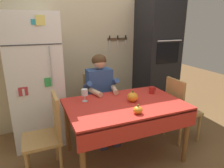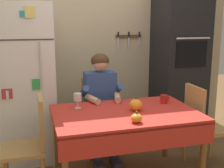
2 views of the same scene
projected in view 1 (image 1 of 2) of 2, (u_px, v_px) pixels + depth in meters
name	position (u px, v px, depth m)	size (l,w,h in m)	color
ground_plane	(127.00, 160.00, 2.55)	(10.00, 10.00, 0.00)	brown
back_wall_assembly	(95.00, 45.00, 3.39)	(3.70, 0.13, 2.60)	#BCAD89
refrigerator	(36.00, 80.00, 2.79)	(0.68, 0.71, 1.80)	white
wall_oven	(156.00, 60.00, 3.52)	(0.60, 0.64, 2.10)	black
dining_table	(126.00, 110.00, 2.43)	(1.40, 0.90, 0.74)	brown
chair_behind_person	(97.00, 100.00, 3.14)	(0.40, 0.40, 0.93)	tan
seated_person	(101.00, 90.00, 2.90)	(0.47, 0.55, 1.25)	#38384C
chair_left_side	(48.00, 131.00, 2.23)	(0.40, 0.40, 0.93)	tan
chair_right_side	(179.00, 107.00, 2.88)	(0.40, 0.40, 0.93)	tan
coffee_mug	(152.00, 90.00, 2.75)	(0.11, 0.08, 0.09)	#B2231E
wine_glass	(85.00, 93.00, 2.45)	(0.08, 0.08, 0.16)	white
pumpkin_large	(133.00, 97.00, 2.46)	(0.13, 0.13, 0.14)	orange
pumpkin_medium	(138.00, 110.00, 2.13)	(0.10, 0.10, 0.10)	orange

